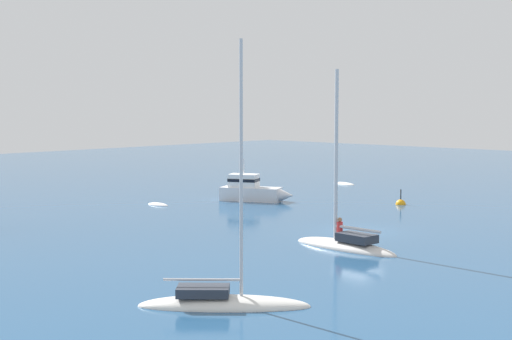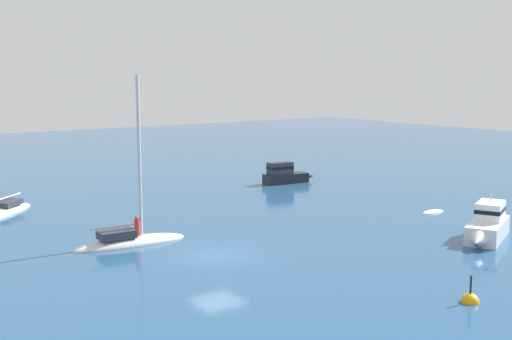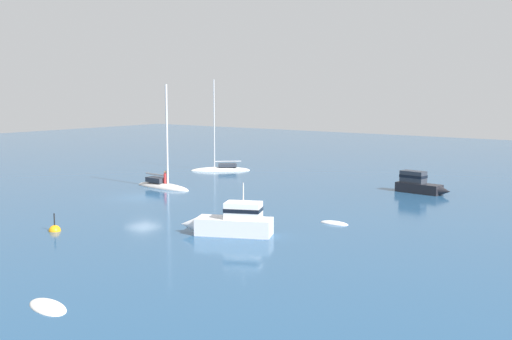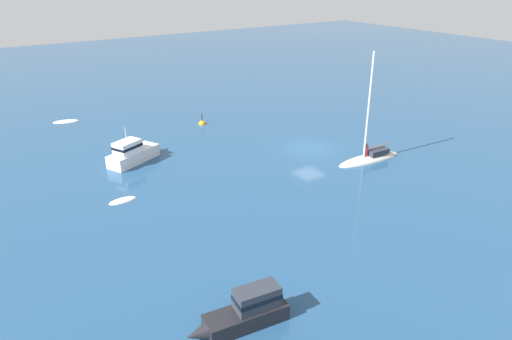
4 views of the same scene
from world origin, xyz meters
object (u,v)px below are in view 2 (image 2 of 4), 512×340
powerboat (487,225)px  skiff (433,212)px  motor_cruiser (286,174)px  channel_buoy (470,302)px  sailboat (129,240)px  ketch (2,212)px

powerboat → skiff: 7.52m
powerboat → motor_cruiser: 22.40m
powerboat → channel_buoy: size_ratio=3.80×
powerboat → sailboat: 20.41m
ketch → channel_buoy: ketch is taller
motor_cruiser → sailboat: 22.89m
powerboat → ketch: ketch is taller
ketch → channel_buoy: 31.56m
sailboat → channel_buoy: 18.59m
ketch → motor_cruiser: 23.57m
channel_buoy → skiff: bearing=44.2°
skiff → channel_buoy: size_ratio=1.35×
ketch → sailboat: size_ratio=1.06×
skiff → channel_buoy: 18.19m
ketch → skiff: ketch is taller
skiff → channel_buoy: channel_buoy is taller
powerboat → sailboat: sailboat is taller
channel_buoy → ketch: bearing=110.6°
powerboat → ketch: size_ratio=0.56×
powerboat → sailboat: bearing=-57.8°
motor_cruiser → sailboat: bearing=-144.1°
sailboat → channel_buoy: bearing=-62.7°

